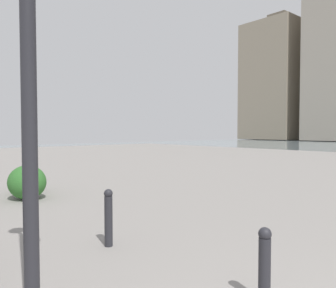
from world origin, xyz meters
TOP-DOWN VIEW (x-y plane):
  - building_highrise at (38.57, -64.13)m, footprint 11.33×15.92m
  - lamppost at (3.12, 0.69)m, footprint 0.98×0.28m
  - bollard_near at (1.80, -1.11)m, footprint 0.13×0.13m
  - bollard_mid at (4.25, -0.80)m, footprint 0.13×0.13m
  - shrub_low at (8.54, -1.00)m, footprint 1.01×0.90m
  - shrub_round at (9.53, -1.27)m, footprint 0.84×0.76m

SIDE VIEW (x-z plane):
  - shrub_round at x=9.53m, z-range 0.00..0.71m
  - bollard_near at x=1.80m, z-range 0.02..0.78m
  - shrub_low at x=8.54m, z-range 0.00..0.85m
  - bollard_mid at x=4.25m, z-range 0.02..0.87m
  - lamppost at x=3.12m, z-range 0.66..4.52m
  - building_highrise at x=38.57m, z-range -1.03..25.45m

